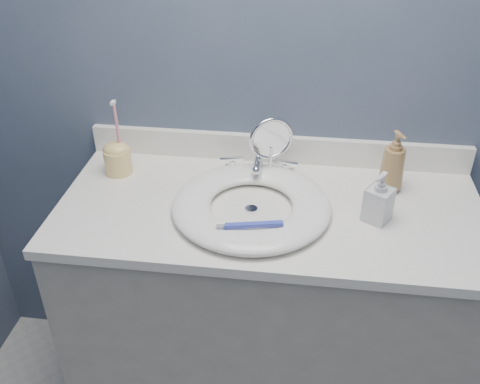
% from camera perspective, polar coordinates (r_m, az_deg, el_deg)
% --- Properties ---
extents(back_wall, '(2.20, 0.02, 2.40)m').
position_cam_1_polar(back_wall, '(1.64, 4.35, 13.32)').
color(back_wall, '#404E61').
rests_on(back_wall, ground).
extents(vanity_cabinet, '(1.20, 0.55, 0.85)m').
position_cam_1_polar(vanity_cabinet, '(1.83, 2.75, -13.30)').
color(vanity_cabinet, '#ABA79D').
rests_on(vanity_cabinet, ground).
extents(countertop, '(1.22, 0.57, 0.03)m').
position_cam_1_polar(countertop, '(1.54, 3.18, -1.95)').
color(countertop, white).
rests_on(countertop, vanity_cabinet).
extents(backsplash, '(1.22, 0.02, 0.09)m').
position_cam_1_polar(backsplash, '(1.74, 3.95, 4.62)').
color(backsplash, white).
rests_on(backsplash, countertop).
extents(basin, '(0.45, 0.45, 0.04)m').
position_cam_1_polar(basin, '(1.50, 1.23, -1.40)').
color(basin, white).
rests_on(basin, countertop).
extents(drain, '(0.04, 0.04, 0.01)m').
position_cam_1_polar(drain, '(1.51, 1.22, -1.86)').
color(drain, silver).
rests_on(drain, countertop).
extents(faucet, '(0.25, 0.13, 0.07)m').
position_cam_1_polar(faucet, '(1.67, 1.98, 2.65)').
color(faucet, silver).
rests_on(faucet, countertop).
extents(makeup_mirror, '(0.13, 0.08, 0.20)m').
position_cam_1_polar(makeup_mirror, '(1.62, 3.32, 4.96)').
color(makeup_mirror, silver).
rests_on(makeup_mirror, countertop).
extents(soap_bottle_amber, '(0.10, 0.10, 0.19)m').
position_cam_1_polar(soap_bottle_amber, '(1.62, 16.04, 3.12)').
color(soap_bottle_amber, '#987445').
rests_on(soap_bottle_amber, countertop).
extents(soap_bottle_clear, '(0.09, 0.09, 0.15)m').
position_cam_1_polar(soap_bottle_clear, '(1.49, 14.64, -0.52)').
color(soap_bottle_clear, silver).
rests_on(soap_bottle_clear, countertop).
extents(toothbrush_holder, '(0.09, 0.09, 0.24)m').
position_cam_1_polar(toothbrush_holder, '(1.71, -12.95, 3.70)').
color(toothbrush_holder, '#F2D079').
rests_on(toothbrush_holder, countertop).
extents(toothbrush_lying, '(0.17, 0.05, 0.02)m').
position_cam_1_polar(toothbrush_lying, '(1.38, 1.15, -3.54)').
color(toothbrush_lying, '#3543BD').
rests_on(toothbrush_lying, basin).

